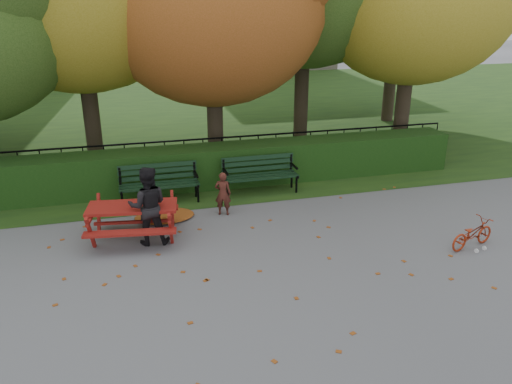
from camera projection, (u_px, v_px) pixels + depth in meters
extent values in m
plane|color=slate|center=(255.00, 272.00, 8.59)|extent=(90.00, 90.00, 0.00)
plane|color=#193312|center=(171.00, 111.00, 21.22)|extent=(90.00, 90.00, 0.00)
cube|color=black|center=(209.00, 166.00, 12.47)|extent=(13.00, 0.90, 1.00)
cube|color=black|center=(204.00, 172.00, 13.34)|extent=(14.00, 0.04, 0.04)
cube|color=black|center=(203.00, 139.00, 13.01)|extent=(14.00, 0.04, 0.04)
cylinder|color=black|center=(85.00, 166.00, 12.47)|extent=(0.03, 0.03, 1.00)
cylinder|color=black|center=(204.00, 157.00, 13.19)|extent=(0.03, 0.03, 1.00)
cylinder|color=black|center=(310.00, 149.00, 13.92)|extent=(0.03, 0.03, 1.00)
cylinder|color=black|center=(421.00, 141.00, 14.76)|extent=(0.03, 0.03, 1.00)
cylinder|color=black|center=(91.00, 110.00, 13.67)|extent=(0.44, 0.44, 3.15)
cylinder|color=black|center=(215.00, 116.00, 13.80)|extent=(0.44, 0.44, 2.80)
ellipsoid|color=brown|center=(211.00, 0.00, 12.73)|extent=(6.00, 6.00, 5.40)
cylinder|color=black|center=(301.00, 91.00, 15.58)|extent=(0.44, 0.44, 3.50)
cylinder|color=black|center=(403.00, 104.00, 14.97)|extent=(0.44, 0.44, 2.97)
cylinder|color=black|center=(390.00, 80.00, 18.98)|extent=(0.44, 0.44, 3.15)
cube|color=black|center=(160.00, 188.00, 11.20)|extent=(1.80, 0.12, 0.04)
cube|color=black|center=(159.00, 185.00, 11.37)|extent=(1.80, 0.12, 0.04)
cube|color=black|center=(159.00, 183.00, 11.53)|extent=(1.80, 0.12, 0.04)
cube|color=black|center=(158.00, 177.00, 11.57)|extent=(1.80, 0.05, 0.10)
cube|color=black|center=(158.00, 171.00, 11.52)|extent=(1.80, 0.05, 0.10)
cube|color=black|center=(157.00, 165.00, 11.47)|extent=(1.80, 0.05, 0.10)
cube|color=black|center=(121.00, 189.00, 11.17)|extent=(0.05, 0.55, 0.06)
cube|color=black|center=(120.00, 176.00, 11.33)|extent=(0.05, 0.05, 0.41)
cylinder|color=black|center=(122.00, 201.00, 11.08)|extent=(0.05, 0.05, 0.44)
cylinder|color=black|center=(122.00, 195.00, 11.40)|extent=(0.05, 0.05, 0.44)
cube|color=black|center=(120.00, 181.00, 11.12)|extent=(0.05, 0.45, 0.04)
cube|color=black|center=(196.00, 183.00, 11.58)|extent=(0.05, 0.55, 0.06)
cube|color=black|center=(194.00, 170.00, 11.74)|extent=(0.05, 0.05, 0.41)
cylinder|color=black|center=(198.00, 193.00, 11.49)|extent=(0.05, 0.05, 0.44)
cylinder|color=black|center=(196.00, 188.00, 11.81)|extent=(0.05, 0.05, 0.44)
cube|color=black|center=(196.00, 174.00, 11.53)|extent=(0.05, 0.45, 0.04)
cube|color=black|center=(263.00, 179.00, 11.78)|extent=(1.80, 0.12, 0.04)
cube|color=black|center=(261.00, 176.00, 11.95)|extent=(1.80, 0.12, 0.04)
cube|color=black|center=(259.00, 174.00, 12.11)|extent=(1.80, 0.12, 0.04)
cube|color=black|center=(258.00, 168.00, 12.15)|extent=(1.80, 0.05, 0.10)
cube|color=black|center=(258.00, 163.00, 12.10)|extent=(1.80, 0.05, 0.10)
cube|color=black|center=(258.00, 157.00, 12.05)|extent=(1.80, 0.05, 0.10)
cube|color=black|center=(226.00, 180.00, 11.75)|extent=(0.05, 0.55, 0.06)
cube|color=black|center=(223.00, 168.00, 11.91)|extent=(0.05, 0.05, 0.41)
cylinder|color=black|center=(228.00, 191.00, 11.66)|extent=(0.05, 0.05, 0.44)
cylinder|color=black|center=(225.00, 186.00, 11.98)|extent=(0.05, 0.05, 0.44)
cube|color=black|center=(226.00, 172.00, 11.70)|extent=(0.05, 0.45, 0.04)
cube|color=black|center=(294.00, 174.00, 12.16)|extent=(0.05, 0.55, 0.06)
cube|color=black|center=(291.00, 162.00, 12.32)|extent=(0.05, 0.05, 0.41)
cylinder|color=black|center=(296.00, 184.00, 12.07)|extent=(0.05, 0.05, 0.44)
cylinder|color=black|center=(292.00, 179.00, 12.39)|extent=(0.05, 0.05, 0.44)
cube|color=black|center=(294.00, 166.00, 12.11)|extent=(0.05, 0.45, 0.04)
cube|color=maroon|center=(132.00, 207.00, 9.51)|extent=(1.76, 0.93, 0.06)
cube|color=maroon|center=(130.00, 233.00, 9.09)|extent=(1.70, 0.47, 0.05)
cube|color=maroon|center=(136.00, 209.00, 10.13)|extent=(1.70, 0.47, 0.05)
cube|color=maroon|center=(91.00, 233.00, 9.16)|extent=(0.12, 0.49, 0.82)
cube|color=maroon|center=(99.00, 215.00, 9.94)|extent=(0.12, 0.49, 0.82)
cube|color=maroon|center=(93.00, 212.00, 9.46)|extent=(0.24, 1.25, 0.06)
cube|color=maroon|center=(171.00, 229.00, 9.32)|extent=(0.12, 0.49, 0.82)
cube|color=maroon|center=(172.00, 212.00, 10.10)|extent=(0.12, 0.49, 0.82)
cube|color=maroon|center=(171.00, 209.00, 9.62)|extent=(0.24, 1.25, 0.06)
cube|color=maroon|center=(134.00, 222.00, 9.63)|extent=(1.49, 0.27, 0.06)
ellipsoid|color=maroon|center=(165.00, 216.00, 10.72)|extent=(1.48, 1.23, 0.09)
imported|color=#451D16|center=(223.00, 194.00, 10.75)|extent=(0.41, 0.34, 0.97)
imported|color=black|center=(148.00, 206.00, 9.37)|extent=(0.80, 0.65, 1.53)
imported|color=maroon|center=(472.00, 234.00, 9.36)|extent=(1.13, 0.64, 0.56)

